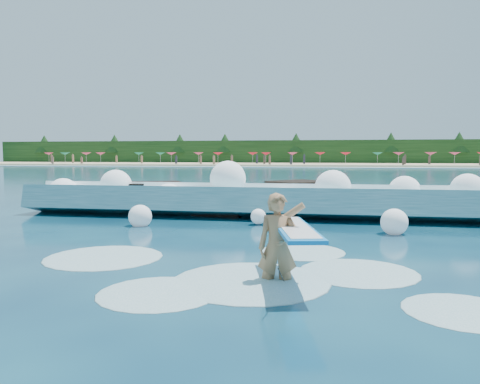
{
  "coord_description": "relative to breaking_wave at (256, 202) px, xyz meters",
  "views": [
    {
      "loc": [
        3.75,
        -9.9,
        2.19
      ],
      "look_at": [
        1.5,
        2.0,
        1.2
      ],
      "focal_mm": 35.0,
      "sensor_mm": 36.0,
      "label": 1
    }
  ],
  "objects": [
    {
      "name": "ground",
      "position": [
        -1.27,
        -6.34,
        -0.5
      ],
      "size": [
        200.0,
        200.0,
        0.0
      ],
      "primitive_type": "plane",
      "color": "#082843",
      "rests_on": "ground"
    },
    {
      "name": "breaking_wave",
      "position": [
        0.0,
        0.0,
        0.0
      ],
      "size": [
        16.56,
        2.64,
        1.43
      ],
      "color": "teal",
      "rests_on": "ground"
    },
    {
      "name": "beach",
      "position": [
        -1.27,
        71.66,
        -0.3
      ],
      "size": [
        140.0,
        20.0,
        0.4
      ],
      "primitive_type": "cube",
      "color": "tan",
      "rests_on": "ground"
    },
    {
      "name": "surfer_with_board",
      "position": [
        1.72,
        -8.44,
        0.18
      ],
      "size": [
        1.21,
        3.0,
        1.85
      ],
      "color": "#A7764E",
      "rests_on": "ground"
    },
    {
      "name": "beachgoers",
      "position": [
        -15.05,
        68.91,
        0.58
      ],
      "size": [
        108.86,
        13.69,
        1.9
      ],
      "color": "#3F332D",
      "rests_on": "ground"
    },
    {
      "name": "wet_band",
      "position": [
        -1.27,
        60.66,
        -0.46
      ],
      "size": [
        140.0,
        5.0,
        0.08
      ],
      "primitive_type": "cube",
      "color": "silver",
      "rests_on": "ground"
    },
    {
      "name": "surf_foam",
      "position": [
        0.89,
        -7.91,
        -0.5
      ],
      "size": [
        8.64,
        5.5,
        0.14
      ],
      "color": "silver",
      "rests_on": "ground"
    },
    {
      "name": "beach_umbrellas",
      "position": [
        -1.44,
        73.73,
        1.75
      ],
      "size": [
        112.15,
        6.98,
        0.5
      ],
      "color": "#C53A6A",
      "rests_on": "ground"
    },
    {
      "name": "treeline",
      "position": [
        -1.27,
        81.66,
        2.0
      ],
      "size": [
        140.0,
        4.0,
        5.0
      ],
      "primitive_type": "cube",
      "color": "black",
      "rests_on": "ground"
    },
    {
      "name": "wave_spray",
      "position": [
        -0.32,
        -0.21,
        0.42
      ],
      "size": [
        15.16,
        4.32,
        2.02
      ],
      "color": "white",
      "rests_on": "ground"
    },
    {
      "name": "rock_cluster",
      "position": [
        -1.72,
        1.03,
        -0.06
      ],
      "size": [
        8.39,
        3.26,
        1.38
      ],
      "color": "black",
      "rests_on": "ground"
    }
  ]
}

